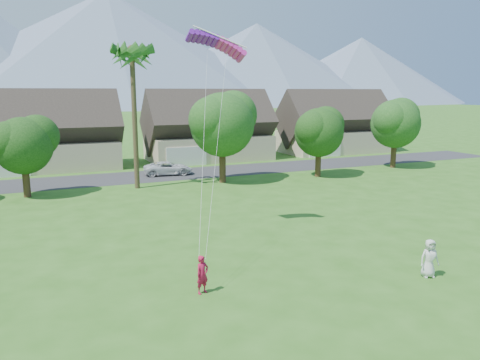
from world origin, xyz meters
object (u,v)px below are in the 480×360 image
parafoil_kite (217,42)px  kite_flyer (202,275)px  parked_car (168,168)px  watcher (429,258)px

parafoil_kite → kite_flyer: bearing=-104.9°
kite_flyer → parked_car: bearing=57.8°
kite_flyer → parafoil_kite: bearing=44.4°
watcher → parafoil_kite: size_ratio=0.51×
parked_car → parafoil_kite: (-2.33, -20.83, 10.61)m
parked_car → parafoil_kite: 23.49m
watcher → parafoil_kite: 16.14m
kite_flyer → parafoil_kite: 13.74m
kite_flyer → parked_car: 29.53m
parked_car → watcher: bearing=-164.7°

